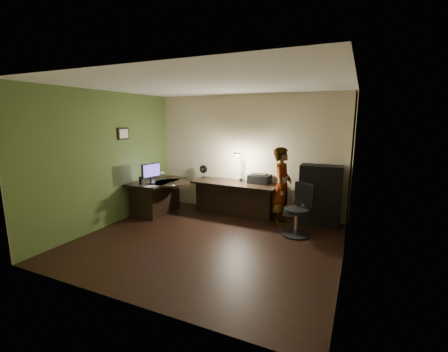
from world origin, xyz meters
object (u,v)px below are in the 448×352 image
at_px(cabinet, 320,195).
at_px(desk_left, 157,197).
at_px(desk_right, 234,199).
at_px(person, 282,186).
at_px(office_chair, 297,210).
at_px(monitor, 151,176).

bearing_deg(cabinet, desk_left, -170.45).
bearing_deg(desk_left, desk_right, 19.91).
xyz_separation_m(desk_left, person, (2.78, 0.48, 0.42)).
bearing_deg(office_chair, monitor, -150.83).
height_order(desk_left, cabinet, cabinet).
height_order(desk_right, office_chair, office_chair).
distance_m(desk_left, desk_right, 1.77).
relative_size(desk_left, office_chair, 1.37).
bearing_deg(office_chair, desk_left, -156.96).
bearing_deg(office_chair, cabinet, 92.36).
bearing_deg(cabinet, monitor, -164.90).
relative_size(monitor, office_chair, 0.50).
height_order(desk_left, monitor, monitor).
height_order(desk_left, desk_right, desk_left).
bearing_deg(monitor, office_chair, 18.90).
xyz_separation_m(desk_right, monitor, (-1.56, -0.97, 0.56)).
bearing_deg(desk_right, person, -5.64).
bearing_deg(office_chair, person, 152.75).
relative_size(desk_left, monitor, 2.74).
bearing_deg(desk_left, cabinet, 11.61).
xyz_separation_m(desk_left, desk_right, (1.66, 0.63, -0.01)).
bearing_deg(desk_left, office_chair, -1.39).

